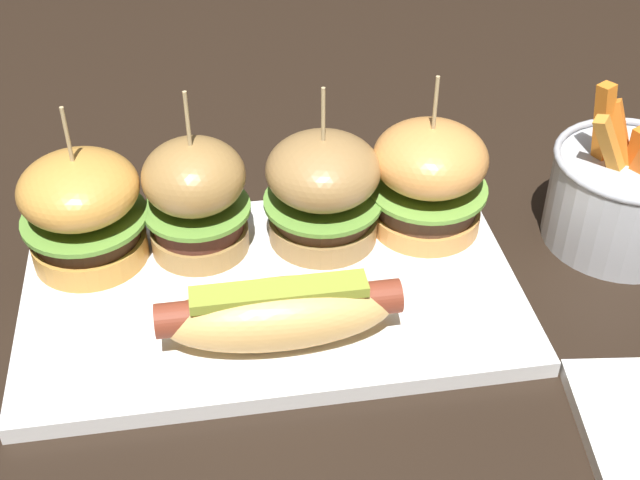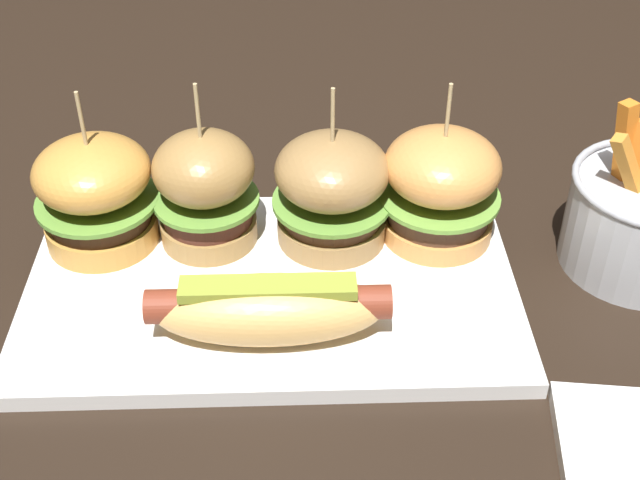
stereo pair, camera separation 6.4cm
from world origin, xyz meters
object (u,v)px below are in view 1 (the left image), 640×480
(slider_center_left, at_px, (196,197))
(slider_far_right, at_px, (429,178))
(slider_center_right, at_px, (323,189))
(slider_far_left, at_px, (83,210))
(fries_bucket, at_px, (626,195))
(platter_main, at_px, (272,292))
(hot_dog, at_px, (280,312))

(slider_center_left, distance_m, slider_far_right, 0.19)
(slider_center_left, height_order, slider_center_right, slider_center_left)
(slider_far_left, distance_m, fries_bucket, 0.44)
(platter_main, distance_m, slider_center_left, 0.10)
(platter_main, bearing_deg, slider_center_right, 48.40)
(slider_center_right, distance_m, slider_far_right, 0.09)
(platter_main, relative_size, slider_center_left, 2.68)
(hot_dog, bearing_deg, slider_center_right, 66.80)
(hot_dog, height_order, slider_far_right, slider_far_right)
(slider_center_left, relative_size, slider_center_right, 1.03)
(slider_far_left, relative_size, slider_far_right, 0.98)
(platter_main, xyz_separation_m, hot_dog, (0.00, -0.06, 0.03))
(slider_far_right, bearing_deg, slider_center_right, -178.83)
(slider_far_left, relative_size, slider_center_left, 0.96)
(slider_center_left, height_order, slider_far_right, slider_center_left)
(platter_main, height_order, slider_far_left, slider_far_left)
(slider_center_left, relative_size, fries_bucket, 1.01)
(slider_far_left, bearing_deg, platter_main, -22.73)
(hot_dog, distance_m, fries_bucket, 0.32)
(platter_main, xyz_separation_m, slider_far_left, (-0.14, 0.06, 0.05))
(hot_dog, relative_size, slider_center_right, 1.26)
(hot_dog, bearing_deg, slider_far_right, 40.46)
(slider_center_right, relative_size, fries_bucket, 0.98)
(slider_center_right, relative_size, slider_far_right, 0.99)
(platter_main, height_order, hot_dog, hot_dog)
(hot_dog, xyz_separation_m, slider_far_right, (0.14, 0.12, 0.02))
(platter_main, distance_m, hot_dog, 0.07)
(slider_center_left, distance_m, slider_center_right, 0.10)
(hot_dog, bearing_deg, slider_far_left, 139.91)
(slider_far_right, bearing_deg, slider_center_left, 179.97)
(platter_main, relative_size, fries_bucket, 2.71)
(platter_main, relative_size, slider_center_right, 2.77)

